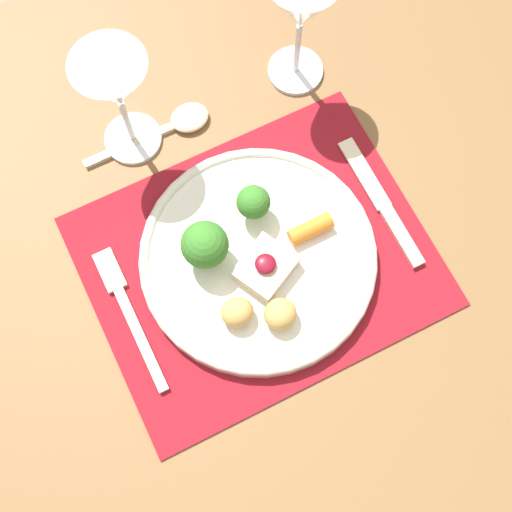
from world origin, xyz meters
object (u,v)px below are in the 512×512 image
Objects in this scene: fork at (127,309)px; knife at (386,210)px; spoon at (177,123)px; wine_glass_far at (116,88)px; dinner_plate at (253,258)px; wine_glass_near at (301,8)px.

fork is 1.00× the size of knife.
spoon is (-0.18, 0.22, -0.00)m from knife.
spoon is at bearing -6.98° from wine_glass_far.
dinner_plate is at bearing -73.51° from wine_glass_far.
knife is at bearing -4.50° from dinner_plate.
spoon is 1.00× the size of wine_glass_far.
fork is 0.25m from wine_glass_far.
knife is 1.03× the size of wine_glass_near.
spoon is at bearing 54.84° from fork.
wine_glass_far is (-0.06, 0.01, 0.12)m from spoon.
knife is 0.26m from wine_glass_near.
wine_glass_near is at bearing 0.00° from spoon.
knife is (0.33, -0.03, -0.00)m from fork.
wine_glass_far is at bearing 67.76° from fork.
knife is at bearing -43.95° from wine_glass_far.
spoon is at bearing -178.86° from wine_glass_near.
fork is (-0.16, 0.01, -0.01)m from dinner_plate.
spoon is (0.15, 0.20, -0.00)m from fork.
wine_glass_far is at bearing 106.49° from dinner_plate.
spoon is 0.13m from wine_glass_far.
dinner_plate is 1.65× the size of spoon.
knife is 0.35m from wine_glass_far.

